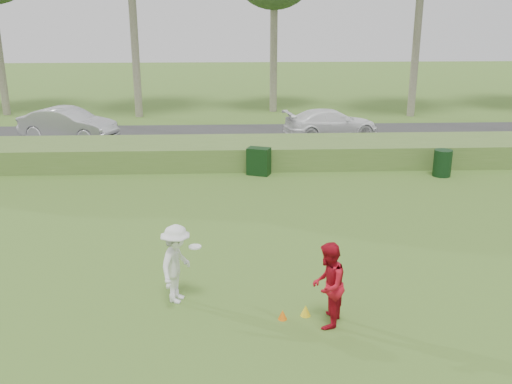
{
  "coord_description": "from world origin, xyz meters",
  "views": [
    {
      "loc": [
        -0.67,
        -10.53,
        5.93
      ],
      "look_at": [
        0.0,
        4.0,
        1.3
      ],
      "focal_mm": 40.0,
      "sensor_mm": 36.0,
      "label": 1
    }
  ],
  "objects_px": {
    "car_right": "(331,123)",
    "trash_bin": "(442,163)",
    "car_mid": "(68,124)",
    "cone_orange": "(283,315)",
    "utility_cabinet": "(259,161)",
    "cone_yellow": "(306,311)",
    "player_white": "(176,264)",
    "player_red": "(328,285)"
  },
  "relations": [
    {
      "from": "player_red",
      "to": "car_right",
      "type": "relative_size",
      "value": 0.38
    },
    {
      "from": "cone_yellow",
      "to": "player_red",
      "type": "bearing_deg",
      "value": -44.48
    },
    {
      "from": "utility_cabinet",
      "to": "cone_yellow",
      "type": "bearing_deg",
      "value": -66.14
    },
    {
      "from": "utility_cabinet",
      "to": "car_mid",
      "type": "bearing_deg",
      "value": 165.94
    },
    {
      "from": "player_white",
      "to": "car_right",
      "type": "xyz_separation_m",
      "value": [
        6.07,
        16.18,
        -0.13
      ]
    },
    {
      "from": "cone_yellow",
      "to": "utility_cabinet",
      "type": "distance_m",
      "value": 10.56
    },
    {
      "from": "car_right",
      "to": "player_white",
      "type": "bearing_deg",
      "value": 148.69
    },
    {
      "from": "cone_yellow",
      "to": "car_mid",
      "type": "relative_size",
      "value": 0.05
    },
    {
      "from": "player_white",
      "to": "cone_orange",
      "type": "relative_size",
      "value": 8.42
    },
    {
      "from": "car_mid",
      "to": "car_right",
      "type": "height_order",
      "value": "car_mid"
    },
    {
      "from": "car_mid",
      "to": "trash_bin",
      "type": "bearing_deg",
      "value": -94.74
    },
    {
      "from": "player_white",
      "to": "utility_cabinet",
      "type": "bearing_deg",
      "value": 5.88
    },
    {
      "from": "car_mid",
      "to": "cone_orange",
      "type": "bearing_deg",
      "value": -134.1
    },
    {
      "from": "player_white",
      "to": "cone_yellow",
      "type": "height_order",
      "value": "player_white"
    },
    {
      "from": "car_mid",
      "to": "car_right",
      "type": "bearing_deg",
      "value": -70.65
    },
    {
      "from": "player_white",
      "to": "player_red",
      "type": "xyz_separation_m",
      "value": [
        3.02,
        -1.13,
        0.01
      ]
    },
    {
      "from": "car_right",
      "to": "trash_bin",
      "type": "bearing_deg",
      "value": -167.18
    },
    {
      "from": "cone_orange",
      "to": "trash_bin",
      "type": "distance_m",
      "value": 12.29
    },
    {
      "from": "cone_orange",
      "to": "car_right",
      "type": "distance_m",
      "value": 17.51
    },
    {
      "from": "player_white",
      "to": "trash_bin",
      "type": "xyz_separation_m",
      "value": [
        9.09,
        9.27,
        -0.36
      ]
    },
    {
      "from": "cone_yellow",
      "to": "car_right",
      "type": "xyz_separation_m",
      "value": [
        3.42,
        16.94,
        0.61
      ]
    },
    {
      "from": "car_mid",
      "to": "car_right",
      "type": "xyz_separation_m",
      "value": [
        12.58,
        0.13,
        -0.09
      ]
    },
    {
      "from": "player_white",
      "to": "cone_yellow",
      "type": "relative_size",
      "value": 7.35
    },
    {
      "from": "trash_bin",
      "to": "cone_yellow",
      "type": "bearing_deg",
      "value": -122.69
    },
    {
      "from": "cone_orange",
      "to": "trash_bin",
      "type": "relative_size",
      "value": 0.2
    },
    {
      "from": "utility_cabinet",
      "to": "car_mid",
      "type": "xyz_separation_m",
      "value": [
        -8.74,
        6.26,
        0.3
      ]
    },
    {
      "from": "player_white",
      "to": "cone_orange",
      "type": "distance_m",
      "value": 2.46
    },
    {
      "from": "player_white",
      "to": "trash_bin",
      "type": "bearing_deg",
      "value": -25.74
    },
    {
      "from": "cone_yellow",
      "to": "trash_bin",
      "type": "height_order",
      "value": "trash_bin"
    },
    {
      "from": "player_red",
      "to": "car_mid",
      "type": "bearing_deg",
      "value": -130.45
    },
    {
      "from": "player_white",
      "to": "car_right",
      "type": "height_order",
      "value": "player_white"
    },
    {
      "from": "player_white",
      "to": "trash_bin",
      "type": "height_order",
      "value": "player_white"
    },
    {
      "from": "utility_cabinet",
      "to": "car_right",
      "type": "xyz_separation_m",
      "value": [
        3.84,
        6.4,
        0.21
      ]
    },
    {
      "from": "cone_orange",
      "to": "car_right",
      "type": "height_order",
      "value": "car_right"
    },
    {
      "from": "player_white",
      "to": "trash_bin",
      "type": "relative_size",
      "value": 1.71
    },
    {
      "from": "player_red",
      "to": "cone_orange",
      "type": "distance_m",
      "value": 1.17
    },
    {
      "from": "utility_cabinet",
      "to": "car_mid",
      "type": "relative_size",
      "value": 0.22
    },
    {
      "from": "cone_orange",
      "to": "cone_yellow",
      "type": "distance_m",
      "value": 0.5
    },
    {
      "from": "trash_bin",
      "to": "car_right",
      "type": "xyz_separation_m",
      "value": [
        -3.01,
        6.91,
        0.22
      ]
    },
    {
      "from": "player_white",
      "to": "cone_yellow",
      "type": "bearing_deg",
      "value": -87.38
    },
    {
      "from": "player_white",
      "to": "utility_cabinet",
      "type": "relative_size",
      "value": 1.66
    },
    {
      "from": "cone_yellow",
      "to": "trash_bin",
      "type": "xyz_separation_m",
      "value": [
        6.44,
        10.03,
        0.38
      ]
    }
  ]
}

